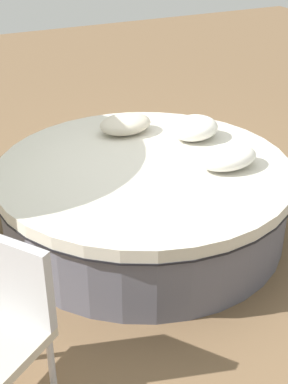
{
  "coord_description": "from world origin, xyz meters",
  "views": [
    {
      "loc": [
        -1.73,
        -3.45,
        2.52
      ],
      "look_at": [
        0.0,
        0.0,
        0.38
      ],
      "focal_mm": 49.89,
      "sensor_mm": 36.0,
      "label": 1
    }
  ],
  "objects_px": {
    "throw_pillow_2": "(125,124)",
    "patio_chair": "(0,316)",
    "throw_pillow_1": "(194,128)",
    "round_bed": "(144,198)",
    "throw_pillow_0": "(227,157)"
  },
  "relations": [
    {
      "from": "throw_pillow_2",
      "to": "patio_chair",
      "type": "xyz_separation_m",
      "value": [
        -1.59,
        -1.83,
        -0.16
      ]
    },
    {
      "from": "throw_pillow_0",
      "to": "round_bed",
      "type": "bearing_deg",
      "value": 149.17
    },
    {
      "from": "round_bed",
      "to": "throw_pillow_0",
      "type": "distance_m",
      "value": 0.77
    },
    {
      "from": "round_bed",
      "to": "patio_chair",
      "type": "distance_m",
      "value": 1.88
    },
    {
      "from": "throw_pillow_1",
      "to": "patio_chair",
      "type": "distance_m",
      "value": 2.54
    },
    {
      "from": "throw_pillow_1",
      "to": "patio_chair",
      "type": "xyz_separation_m",
      "value": [
        -2.08,
        -1.44,
        -0.17
      ]
    },
    {
      "from": "patio_chair",
      "to": "throw_pillow_2",
      "type": "bearing_deg",
      "value": -75.7
    },
    {
      "from": "round_bed",
      "to": "throw_pillow_2",
      "type": "xyz_separation_m",
      "value": [
        0.14,
        0.66,
        0.4
      ]
    },
    {
      "from": "round_bed",
      "to": "throw_pillow_0",
      "type": "xyz_separation_m",
      "value": [
        0.57,
        -0.34,
        0.4
      ]
    },
    {
      "from": "patio_chair",
      "to": "throw_pillow_0",
      "type": "bearing_deg",
      "value": -102.25
    },
    {
      "from": "round_bed",
      "to": "throw_pillow_2",
      "type": "bearing_deg",
      "value": 77.71
    },
    {
      "from": "throw_pillow_0",
      "to": "throw_pillow_1",
      "type": "distance_m",
      "value": 0.61
    },
    {
      "from": "throw_pillow_1",
      "to": "round_bed",
      "type": "bearing_deg",
      "value": -156.56
    },
    {
      "from": "throw_pillow_0",
      "to": "patio_chair",
      "type": "bearing_deg",
      "value": -157.49
    },
    {
      "from": "round_bed",
      "to": "throw_pillow_0",
      "type": "bearing_deg",
      "value": -30.83
    }
  ]
}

